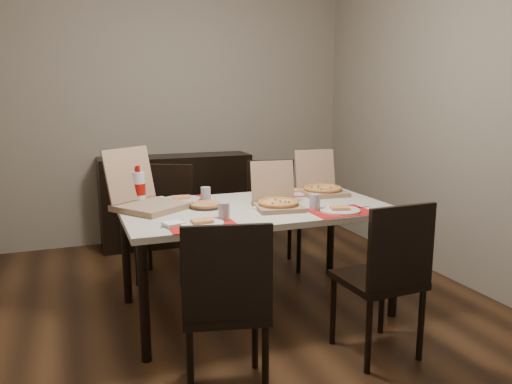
# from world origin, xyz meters

# --- Properties ---
(ground) EXTENTS (3.80, 4.00, 0.02)m
(ground) POSITION_xyz_m (0.00, 0.00, -0.01)
(ground) COLOR #432814
(ground) RESTS_ON ground
(room_walls) EXTENTS (3.84, 4.02, 2.62)m
(room_walls) POSITION_xyz_m (0.00, 0.43, 1.73)
(room_walls) COLOR gray
(room_walls) RESTS_ON ground
(sideboard) EXTENTS (1.50, 0.40, 0.90)m
(sideboard) POSITION_xyz_m (0.00, 1.78, 0.45)
(sideboard) COLOR black
(sideboard) RESTS_ON ground
(dining_table) EXTENTS (1.80, 1.00, 0.75)m
(dining_table) POSITION_xyz_m (0.18, -0.03, 0.68)
(dining_table) COLOR beige
(dining_table) RESTS_ON ground
(chair_near_left) EXTENTS (0.50, 0.50, 0.93)m
(chair_near_left) POSITION_xyz_m (-0.33, -0.96, 0.51)
(chair_near_left) COLOR black
(chair_near_left) RESTS_ON ground
(chair_near_right) EXTENTS (0.44, 0.44, 0.93)m
(chair_near_right) POSITION_xyz_m (0.63, -0.91, 0.51)
(chair_near_right) COLOR black
(chair_near_right) RESTS_ON ground
(chair_far_left) EXTENTS (0.56, 0.56, 0.93)m
(chair_far_left) POSITION_xyz_m (-0.28, 0.87, 0.51)
(chair_far_left) COLOR black
(chair_far_left) RESTS_ON ground
(chair_far_right) EXTENTS (0.50, 0.50, 0.93)m
(chair_far_right) POSITION_xyz_m (0.66, 0.81, 0.51)
(chair_far_right) COLOR black
(chair_far_right) RESTS_ON ground
(setting_near_left) EXTENTS (0.45, 0.30, 0.11)m
(setting_near_left) POSITION_xyz_m (-0.27, -0.36, 0.77)
(setting_near_left) COLOR red
(setting_near_left) RESTS_ON dining_table
(setting_near_right) EXTENTS (0.47, 0.30, 0.11)m
(setting_near_right) POSITION_xyz_m (0.60, -0.35, 0.77)
(setting_near_right) COLOR red
(setting_near_right) RESTS_ON dining_table
(setting_far_left) EXTENTS (0.50, 0.30, 0.11)m
(setting_far_left) POSITION_xyz_m (-0.24, 0.31, 0.77)
(setting_far_left) COLOR red
(setting_far_left) RESTS_ON dining_table
(setting_far_right) EXTENTS (0.47, 0.30, 0.11)m
(setting_far_right) POSITION_xyz_m (0.59, 0.29, 0.77)
(setting_far_right) COLOR red
(setting_far_right) RESTS_ON dining_table
(napkin_loose) EXTENTS (0.16, 0.16, 0.02)m
(napkin_loose) POSITION_xyz_m (0.20, -0.12, 0.76)
(napkin_loose) COLOR white
(napkin_loose) RESTS_ON dining_table
(pizza_box_center) EXTENTS (0.34, 0.37, 0.31)m
(pizza_box_center) POSITION_xyz_m (0.29, -0.13, 0.80)
(pizza_box_center) COLOR #8E6D52
(pizza_box_center) RESTS_ON dining_table
(pizza_box_right) EXTENTS (0.35, 0.39, 0.33)m
(pizza_box_right) POSITION_xyz_m (0.81, 0.21, 0.80)
(pizza_box_right) COLOR #8E6D52
(pizza_box_right) RESTS_ON dining_table
(pizza_box_left) EXTENTS (0.58, 0.59, 0.40)m
(pizza_box_left) POSITION_xyz_m (-0.53, 0.16, 0.81)
(pizza_box_left) COLOR #8E6D52
(pizza_box_left) RESTS_ON dining_table
(faina_plate) EXTENTS (0.23, 0.23, 0.03)m
(faina_plate) POSITION_xyz_m (-0.15, 0.06, 0.76)
(faina_plate) COLOR black
(faina_plate) RESTS_ON dining_table
(dip_bowl) EXTENTS (0.13, 0.13, 0.03)m
(dip_bowl) POSITION_xyz_m (0.33, 0.20, 0.76)
(dip_bowl) COLOR white
(dip_bowl) RESTS_ON dining_table
(soda_bottle) EXTENTS (0.09, 0.09, 0.27)m
(soda_bottle) POSITION_xyz_m (-0.56, 0.32, 0.87)
(soda_bottle) COLOR silver
(soda_bottle) RESTS_ON dining_table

